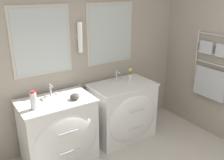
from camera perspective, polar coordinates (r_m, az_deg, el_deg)
name	(u,v)px	position (r m, az deg, el deg)	size (l,w,h in m)	color
wall_back	(77,53)	(3.51, -8.01, 6.11)	(5.08, 0.14, 2.60)	#9E9384
vanity_left	(59,131)	(3.32, -11.98, -11.28)	(0.92, 0.66, 0.85)	white
vanity_right	(124,111)	(3.75, 2.66, -7.05)	(0.92, 0.66, 0.85)	white
faucet_left	(51,91)	(3.26, -13.80, -2.41)	(0.17, 0.10, 0.16)	silver
faucet_right	(117,76)	(3.69, 1.10, 0.83)	(0.17, 0.10, 0.16)	silver
toiletry_bottle	(34,101)	(2.96, -17.50, -4.54)	(0.07, 0.07, 0.22)	silver
amenity_bowl	(75,97)	(3.14, -8.51, -3.77)	(0.12, 0.12, 0.07)	#4C4742
flower_vase	(130,75)	(3.73, 4.16, 1.18)	(0.06, 0.06, 0.20)	silver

